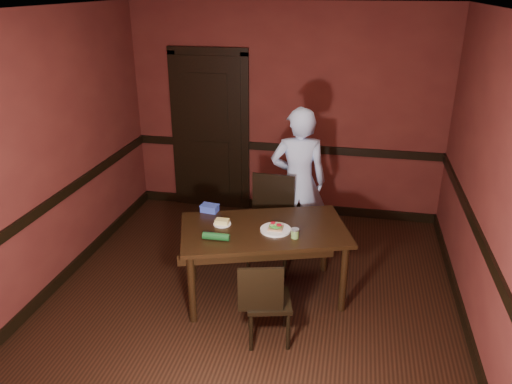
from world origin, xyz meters
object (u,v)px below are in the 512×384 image
at_px(cheese_saucer, 222,222).
at_px(chair_far, 271,225).
at_px(dining_table, 264,261).
at_px(sauce_jar, 295,233).
at_px(chair_near, 269,299).
at_px(person, 298,182).
at_px(food_tub, 210,208).
at_px(sandwich_plate, 276,229).

bearing_deg(cheese_saucer, chair_far, 55.11).
bearing_deg(dining_table, sauce_jar, -41.48).
height_order(chair_near, sauce_jar, sauce_jar).
bearing_deg(dining_table, person, 59.51).
xyz_separation_m(dining_table, chair_near, (0.17, -0.66, 0.03)).
height_order(chair_near, food_tub, food_tub).
bearing_deg(food_tub, chair_near, -41.93).
relative_size(dining_table, chair_far, 1.57).
relative_size(dining_table, sauce_jar, 17.49).
distance_m(cheese_saucer, food_tub, 0.33).
relative_size(chair_near, person, 0.47).
bearing_deg(sauce_jar, dining_table, 156.70).
bearing_deg(chair_near, sauce_jar, -119.35).
distance_m(dining_table, sauce_jar, 0.53).
relative_size(person, cheese_saucer, 9.91).
height_order(chair_near, sandwich_plate, sandwich_plate).
distance_m(chair_far, sauce_jar, 0.81).
bearing_deg(sauce_jar, sandwich_plate, 151.84).
bearing_deg(person, food_tub, 30.85).
bearing_deg(sauce_jar, food_tub, 157.16).
relative_size(dining_table, chair_near, 1.96).
height_order(dining_table, food_tub, food_tub).
distance_m(dining_table, chair_near, 0.68).
xyz_separation_m(chair_near, cheese_saucer, (-0.58, 0.65, 0.36)).
distance_m(dining_table, chair_far, 0.56).
bearing_deg(chair_near, person, -105.36).
bearing_deg(chair_far, cheese_saucer, -121.93).
xyz_separation_m(sandwich_plate, cheese_saucer, (-0.53, 0.02, 0.00)).
relative_size(chair_near, sandwich_plate, 2.75).
relative_size(chair_near, sauce_jar, 8.93).
relative_size(chair_far, food_tub, 5.23).
xyz_separation_m(person, cheese_saucer, (-0.62, -0.96, -0.09)).
height_order(chair_far, food_tub, chair_far).
bearing_deg(person, chair_far, 50.46).
relative_size(chair_far, cheese_saucer, 5.80).
distance_m(sandwich_plate, food_tub, 0.78).
bearing_deg(chair_near, cheese_saucer, -62.51).
bearing_deg(sauce_jar, person, 95.47).
height_order(person, sauce_jar, person).
bearing_deg(chair_near, dining_table, -89.73).
bearing_deg(chair_far, chair_near, -77.90).
distance_m(chair_far, cheese_saucer, 0.72).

